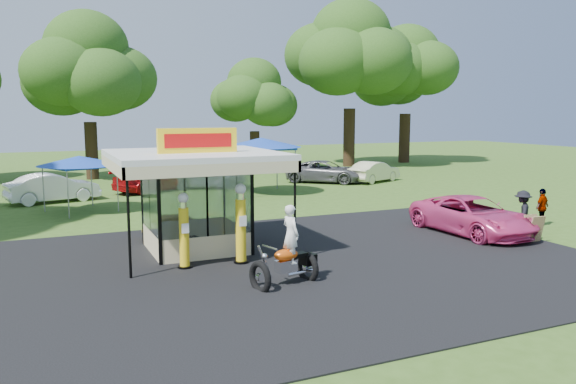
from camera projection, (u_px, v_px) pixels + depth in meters
name	position (u px, v px, depth m)	size (l,w,h in m)	color
ground	(313.00, 284.00, 15.47)	(120.00, 120.00, 0.00)	#38581B
asphalt_apron	(285.00, 265.00, 17.28)	(20.00, 14.00, 0.04)	black
gas_station_kiosk	(195.00, 199.00, 18.94)	(5.40, 5.40, 4.18)	white
gas_pump_left	(184.00, 233.00, 16.76)	(0.43, 0.43, 2.32)	black
gas_pump_right	(241.00, 226.00, 17.31)	(0.47, 0.47, 2.53)	black
motorcycle	(289.00, 253.00, 15.29)	(2.02, 1.31, 2.30)	black
spare_tires	(191.00, 248.00, 17.86)	(1.05, 0.83, 0.85)	black
a_frame_sign	(534.00, 229.00, 20.29)	(0.58, 0.54, 1.00)	#593819
kiosk_car	(181.00, 225.00, 21.13)	(1.13, 2.82, 0.96)	yellow
pink_sedan	(472.00, 216.00, 21.66)	(2.41, 5.23, 1.45)	#E33D82
spectator_east_a	(522.00, 213.00, 21.47)	(1.12, 0.64, 1.73)	black
spectator_east_b	(542.00, 207.00, 23.29)	(0.92, 0.38, 1.56)	gray
bg_car_a	(53.00, 188.00, 29.39)	(1.60, 4.60, 1.52)	white
bg_car_b	(152.00, 180.00, 33.37)	(1.95, 4.80, 1.39)	#AD0D0F
bg_car_c	(205.00, 175.00, 34.79)	(2.02, 5.02, 1.71)	#A5A5AA
bg_car_d	(325.00, 172.00, 37.70)	(2.43, 5.27, 1.46)	#5C5B5E
bg_car_e	(374.00, 172.00, 37.95)	(1.48, 4.24, 1.40)	beige
tent_west	(79.00, 161.00, 26.32)	(3.81, 3.81, 2.66)	gray
tent_east	(261.00, 143.00, 32.26)	(4.64, 4.64, 3.24)	gray
oak_far_c	(88.00, 75.00, 38.72)	(9.63, 9.63, 11.35)	black
oak_far_d	(254.00, 101.00, 44.96)	(7.38, 7.38, 8.79)	black
oak_far_e	(350.00, 63.00, 48.04)	(11.71, 11.71, 13.94)	black
oak_far_f	(406.00, 77.00, 51.85)	(10.29, 10.29, 12.40)	black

